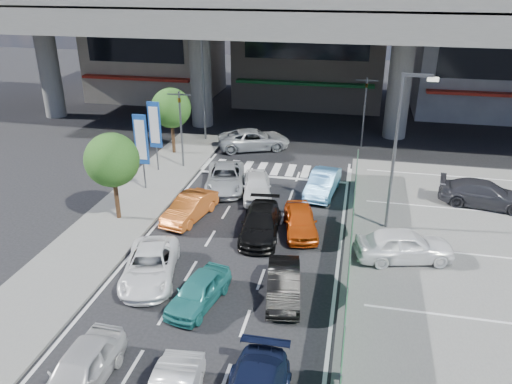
% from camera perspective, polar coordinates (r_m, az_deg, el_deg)
% --- Properties ---
extents(ground, '(120.00, 120.00, 0.00)m').
position_cam_1_polar(ground, '(22.28, -3.52, -9.46)').
color(ground, black).
rests_on(ground, ground).
extents(parking_lot, '(12.00, 28.00, 0.06)m').
position_cam_1_polar(parking_lot, '(24.04, 24.44, -9.02)').
color(parking_lot, '#5B5B59').
rests_on(parking_lot, ground).
extents(sidewalk_left, '(4.00, 30.00, 0.12)m').
position_cam_1_polar(sidewalk_left, '(27.84, -15.36, -2.91)').
color(sidewalk_left, '#5B5B59').
rests_on(sidewalk_left, ground).
extents(fence_run, '(0.16, 22.00, 1.80)m').
position_cam_1_polar(fence_run, '(22.02, 10.67, -7.55)').
color(fence_run, '#1E5731').
rests_on(fence_run, ground).
extents(expressway, '(64.00, 14.00, 10.75)m').
position_cam_1_polar(expressway, '(40.33, 4.86, 19.00)').
color(expressway, slate).
rests_on(expressway, ground).
extents(building_west, '(12.00, 10.90, 13.00)m').
position_cam_1_polar(building_west, '(54.43, -11.50, 17.53)').
color(building_west, gray).
rests_on(building_west, ground).
extents(building_center, '(14.00, 10.90, 15.00)m').
position_cam_1_polar(building_center, '(51.30, 6.51, 18.59)').
color(building_center, gray).
rests_on(building_center, ground).
extents(building_east, '(12.00, 10.90, 12.00)m').
position_cam_1_polar(building_east, '(51.36, 24.97, 14.92)').
color(building_east, slate).
rests_on(building_east, ground).
extents(traffic_light_left, '(1.60, 1.24, 5.20)m').
position_cam_1_polar(traffic_light_left, '(33.01, -8.68, 9.16)').
color(traffic_light_left, '#595B60').
rests_on(traffic_light_left, ground).
extents(traffic_light_right, '(1.60, 1.24, 5.20)m').
position_cam_1_polar(traffic_light_right, '(37.78, 12.42, 10.76)').
color(traffic_light_right, '#595B60').
rests_on(traffic_light_right, ground).
extents(street_lamp_right, '(1.65, 0.22, 8.00)m').
position_cam_1_polar(street_lamp_right, '(25.08, 16.09, 5.67)').
color(street_lamp_right, '#595B60').
rests_on(street_lamp_right, ground).
extents(street_lamp_left, '(1.65, 0.22, 8.00)m').
position_cam_1_polar(street_lamp_left, '(38.38, -5.81, 12.67)').
color(street_lamp_left, '#595B60').
rests_on(street_lamp_left, ground).
extents(signboard_near, '(0.80, 0.14, 4.70)m').
position_cam_1_polar(signboard_near, '(30.10, -12.98, 5.61)').
color(signboard_near, '#595B60').
rests_on(signboard_near, ground).
extents(signboard_far, '(0.80, 0.14, 4.70)m').
position_cam_1_polar(signboard_far, '(32.86, -11.50, 7.30)').
color(signboard_far, '#595B60').
rests_on(signboard_far, ground).
extents(tree_near, '(2.80, 2.80, 4.80)m').
position_cam_1_polar(tree_near, '(26.54, -16.14, 3.50)').
color(tree_near, '#382314').
rests_on(tree_near, ground).
extents(tree_far, '(2.80, 2.80, 4.80)m').
position_cam_1_polar(tree_far, '(35.97, -9.67, 9.42)').
color(tree_far, '#382314').
rests_on(tree_far, ground).
extents(van_white_back_left, '(1.66, 4.01, 1.36)m').
position_cam_1_polar(van_white_back_left, '(17.68, -19.48, -18.69)').
color(van_white_back_left, beige).
rests_on(van_white_back_left, ground).
extents(sedan_white_mid_left, '(3.19, 4.99, 1.28)m').
position_cam_1_polar(sedan_white_mid_left, '(22.16, -12.03, -8.25)').
color(sedan_white_mid_left, white).
rests_on(sedan_white_mid_left, ground).
extents(taxi_teal_mid, '(2.15, 3.82, 1.23)m').
position_cam_1_polar(taxi_teal_mid, '(20.33, -6.57, -11.18)').
color(taxi_teal_mid, teal).
rests_on(taxi_teal_mid, ground).
extents(hatch_black_mid_right, '(1.83, 3.89, 1.23)m').
position_cam_1_polar(hatch_black_mid_right, '(20.61, 3.17, -10.47)').
color(hatch_black_mid_right, black).
rests_on(hatch_black_mid_right, ground).
extents(taxi_orange_left, '(2.21, 4.20, 1.32)m').
position_cam_1_polar(taxi_orange_left, '(26.89, -7.56, -1.77)').
color(taxi_orange_left, orange).
rests_on(taxi_orange_left, ground).
extents(sedan_black_mid, '(2.25, 4.70, 1.32)m').
position_cam_1_polar(sedan_black_mid, '(25.05, 0.53, -3.59)').
color(sedan_black_mid, black).
rests_on(sedan_black_mid, ground).
extents(taxi_orange_right, '(2.39, 4.13, 1.32)m').
position_cam_1_polar(taxi_orange_right, '(25.40, 5.09, -3.27)').
color(taxi_orange_right, '#BE410B').
rests_on(taxi_orange_right, ground).
extents(wagon_silver_front_left, '(3.21, 5.22, 1.35)m').
position_cam_1_polar(wagon_silver_front_left, '(30.46, -3.55, 1.62)').
color(wagon_silver_front_left, '#A0A5A8').
rests_on(wagon_silver_front_left, ground).
extents(sedan_white_front_mid, '(2.52, 4.32, 1.38)m').
position_cam_1_polar(sedan_white_front_mid, '(29.20, 0.10, 0.68)').
color(sedan_white_front_mid, silver).
rests_on(sedan_white_front_mid, ground).
extents(kei_truck_front_right, '(1.99, 4.34, 1.38)m').
position_cam_1_polar(kei_truck_front_right, '(29.86, 7.65, 1.00)').
color(kei_truck_front_right, '#4F8FCA').
rests_on(kei_truck_front_right, ground).
extents(crossing_wagon_silver, '(5.83, 4.25, 1.47)m').
position_cam_1_polar(crossing_wagon_silver, '(37.26, -0.24, 6.03)').
color(crossing_wagon_silver, '#B0B4B7').
rests_on(crossing_wagon_silver, ground).
extents(parked_sedan_white, '(4.73, 2.79, 1.51)m').
position_cam_1_polar(parked_sedan_white, '(23.81, 16.56, -5.84)').
color(parked_sedan_white, white).
rests_on(parked_sedan_white, parking_lot).
extents(parked_sedan_dgrey, '(5.14, 2.70, 1.42)m').
position_cam_1_polar(parked_sedan_dgrey, '(30.80, 24.66, -0.20)').
color(parked_sedan_dgrey, '#2F2F34').
rests_on(parked_sedan_dgrey, parking_lot).
extents(traffic_cone, '(0.35, 0.35, 0.66)m').
position_cam_1_polar(traffic_cone, '(25.28, 14.53, -4.86)').
color(traffic_cone, red).
rests_on(traffic_cone, parking_lot).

